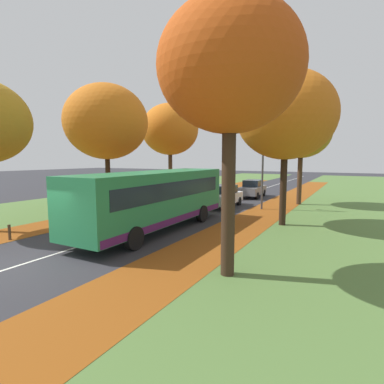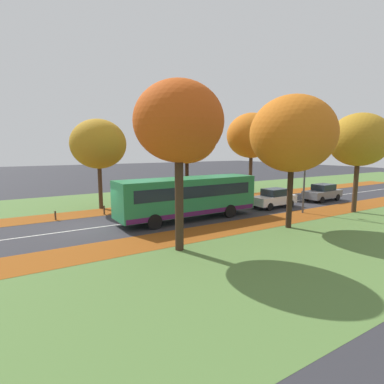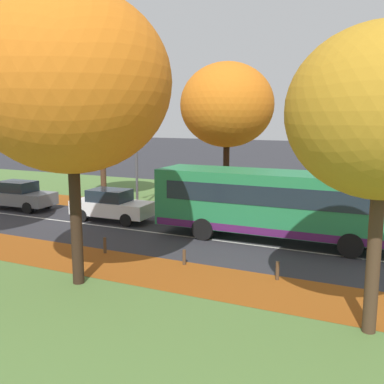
{
  "view_description": "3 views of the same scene",
  "coord_description": "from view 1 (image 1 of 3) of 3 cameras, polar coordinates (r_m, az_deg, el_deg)",
  "views": [
    {
      "loc": [
        9.99,
        -5.69,
        3.64
      ],
      "look_at": [
        1.72,
        9.13,
        1.73
      ],
      "focal_mm": 28.0,
      "sensor_mm": 36.0,
      "label": 1
    },
    {
      "loc": [
        19.2,
        -4.23,
        5.03
      ],
      "look_at": [
        0.0,
        7.51,
        1.76
      ],
      "focal_mm": 28.0,
      "sensor_mm": 36.0,
      "label": 2
    },
    {
      "loc": [
        -17.47,
        1.72,
        5.33
      ],
      "look_at": [
        0.12,
        10.03,
        2.02
      ],
      "focal_mm": 42.0,
      "sensor_mm": 36.0,
      "label": 3
    }
  ],
  "objects": [
    {
      "name": "car_grey_following",
      "position": [
        28.81,
        11.44,
        0.65
      ],
      "size": [
        1.93,
        4.27,
        1.62
      ],
      "color": "slate",
      "rests_on": "ground"
    },
    {
      "name": "tree_right_nearest",
      "position": [
        9.52,
        7.25,
        22.34
      ],
      "size": [
        4.31,
        4.31,
        8.24
      ],
      "color": "#382619",
      "rests_on": "ground"
    },
    {
      "name": "bollard_third",
      "position": [
        17.69,
        -21.73,
        -4.88
      ],
      "size": [
        0.12,
        0.12,
        0.63
      ],
      "primitive_type": "cylinder",
      "color": "#4C3823",
      "rests_on": "ground"
    },
    {
      "name": "tree_left_near",
      "position": [
        23.6,
        -16.01,
        12.69
      ],
      "size": [
        6.13,
        6.13,
        9.09
      ],
      "color": "black",
      "rests_on": "ground"
    },
    {
      "name": "bollard_second",
      "position": [
        15.78,
        -31.43,
        -6.59
      ],
      "size": [
        0.12,
        0.12,
        0.69
      ],
      "primitive_type": "cylinder",
      "color": "#4C3823",
      "rests_on": "ground"
    },
    {
      "name": "car_white_lead",
      "position": [
        22.75,
        6.08,
        -0.77
      ],
      "size": [
        1.9,
        4.26,
        1.62
      ],
      "color": "silver",
      "rests_on": "ground"
    },
    {
      "name": "leaf_litter_right",
      "position": [
        20.74,
        13.67,
        -3.86
      ],
      "size": [
        2.8,
        60.0,
        0.0
      ],
      "primitive_type": "cube",
      "color": "#8C4714",
      "rests_on": "grass_verge_right"
    },
    {
      "name": "ground_plane",
      "position": [
        12.06,
        -30.29,
        -12.05
      ],
      "size": [
        160.0,
        160.0,
        0.0
      ],
      "primitive_type": "plane",
      "color": "#2D2D33"
    },
    {
      "name": "grass_verge_left",
      "position": [
        32.27,
        -7.54,
        -0.12
      ],
      "size": [
        12.0,
        90.0,
        0.01
      ],
      "primitive_type": "cube",
      "color": "#517538",
      "rests_on": "ground"
    },
    {
      "name": "bus",
      "position": [
        15.24,
        -6.93,
        -0.94
      ],
      "size": [
        2.78,
        10.44,
        2.98
      ],
      "color": "#237A47",
      "rests_on": "ground"
    },
    {
      "name": "grass_verge_right",
      "position": [
        25.96,
        27.14,
        -2.35
      ],
      "size": [
        12.0,
        90.0,
        0.01
      ],
      "primitive_type": "cube",
      "color": "#517538",
      "rests_on": "ground"
    },
    {
      "name": "streetlamp_right",
      "position": [
        21.95,
        12.51,
        6.51
      ],
      "size": [
        1.89,
        0.28,
        6.0
      ],
      "color": "#47474C",
      "rests_on": "ground"
    },
    {
      "name": "tree_right_mid",
      "position": [
        25.18,
        20.13,
        10.7
      ],
      "size": [
        4.54,
        4.54,
        7.76
      ],
      "color": "#422D1E",
      "rests_on": "ground"
    },
    {
      "name": "bollard_fifth",
      "position": [
        22.59,
        -8.16,
        -2.11
      ],
      "size": [
        0.12,
        0.12,
        0.64
      ],
      "primitive_type": "cylinder",
      "color": "#4C3823",
      "rests_on": "ground"
    },
    {
      "name": "bollard_fourth",
      "position": [
        19.96,
        -13.98,
        -3.46
      ],
      "size": [
        0.12,
        0.12,
        0.57
      ],
      "primitive_type": "cylinder",
      "color": "#4C3823",
      "rests_on": "ground"
    },
    {
      "name": "leaf_litter_left",
      "position": [
        24.78,
        -7.29,
        -2.07
      ],
      "size": [
        2.8,
        60.0,
        0.0
      ],
      "primitive_type": "cube",
      "color": "#8C4714",
      "rests_on": "grass_verge_left"
    },
    {
      "name": "tree_left_mid",
      "position": [
        30.0,
        -4.21,
        11.8
      ],
      "size": [
        5.56,
        5.56,
        8.99
      ],
      "color": "#422D1E",
      "rests_on": "ground"
    },
    {
      "name": "tree_right_near",
      "position": [
        17.07,
        17.43,
        13.8
      ],
      "size": [
        5.24,
        5.24,
        8.29
      ],
      "color": "black",
      "rests_on": "ground"
    },
    {
      "name": "road_centre_line",
      "position": [
        27.81,
        7.85,
        -1.17
      ],
      "size": [
        0.12,
        80.0,
        0.01
      ],
      "primitive_type": "cube",
      "color": "silver",
      "rests_on": "ground"
    }
  ]
}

